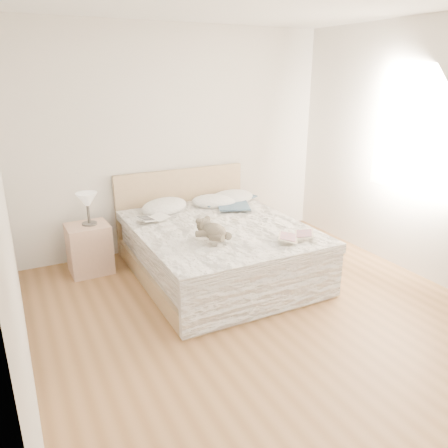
# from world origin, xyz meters

# --- Properties ---
(floor) EXTENTS (4.00, 4.50, 0.00)m
(floor) POSITION_xyz_m (0.00, 0.00, 0.00)
(floor) COLOR brown
(floor) RESTS_ON ground
(wall_back) EXTENTS (4.00, 0.02, 2.70)m
(wall_back) POSITION_xyz_m (0.00, 2.25, 1.35)
(wall_back) COLOR silver
(wall_back) RESTS_ON ground
(wall_left) EXTENTS (0.02, 4.50, 2.70)m
(wall_left) POSITION_xyz_m (-2.00, 0.00, 1.35)
(wall_left) COLOR silver
(wall_left) RESTS_ON ground
(wall_right) EXTENTS (0.02, 4.50, 2.70)m
(wall_right) POSITION_xyz_m (2.00, 0.00, 1.35)
(wall_right) COLOR silver
(wall_right) RESTS_ON ground
(window) EXTENTS (0.02, 1.30, 1.10)m
(window) POSITION_xyz_m (1.99, 0.30, 1.45)
(window) COLOR white
(window) RESTS_ON wall_right
(bed) EXTENTS (1.72, 2.14, 1.00)m
(bed) POSITION_xyz_m (0.00, 1.19, 0.31)
(bed) COLOR tan
(bed) RESTS_ON floor
(nightstand) EXTENTS (0.46, 0.41, 0.56)m
(nightstand) POSITION_xyz_m (-1.25, 1.86, 0.28)
(nightstand) COLOR tan
(nightstand) RESTS_ON floor
(table_lamp) EXTENTS (0.25, 0.25, 0.36)m
(table_lamp) POSITION_xyz_m (-1.22, 1.87, 0.82)
(table_lamp) COLOR #47433E
(table_lamp) RESTS_ON nightstand
(pillow_left) EXTENTS (0.76, 0.68, 0.19)m
(pillow_left) POSITION_xyz_m (-0.34, 1.88, 0.64)
(pillow_left) COLOR white
(pillow_left) RESTS_ON bed
(pillow_middle) EXTENTS (0.66, 0.60, 0.16)m
(pillow_middle) POSITION_xyz_m (0.28, 1.82, 0.64)
(pillow_middle) COLOR white
(pillow_middle) RESTS_ON bed
(pillow_right) EXTENTS (0.65, 0.50, 0.18)m
(pillow_right) POSITION_xyz_m (0.57, 1.87, 0.64)
(pillow_right) COLOR silver
(pillow_right) RESTS_ON bed
(blouse) EXTENTS (0.77, 0.79, 0.02)m
(blouse) POSITION_xyz_m (0.46, 1.65, 0.63)
(blouse) COLOR #2F485E
(blouse) RESTS_ON bed
(photo_book) EXTENTS (0.37, 0.29, 0.02)m
(photo_book) POSITION_xyz_m (-0.59, 1.54, 0.63)
(photo_book) COLOR white
(photo_book) RESTS_ON bed
(childrens_book) EXTENTS (0.47, 0.44, 0.03)m
(childrens_book) POSITION_xyz_m (0.48, 0.37, 0.63)
(childrens_book) COLOR beige
(childrens_book) RESTS_ON bed
(teddy_bear) EXTENTS (0.34, 0.41, 0.18)m
(teddy_bear) POSITION_xyz_m (-0.27, 0.66, 0.65)
(teddy_bear) COLOR #665D4B
(teddy_bear) RESTS_ON bed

